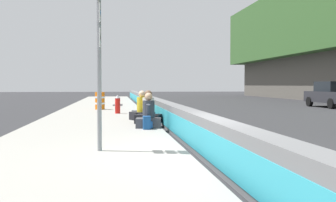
# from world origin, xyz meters

# --- Properties ---
(ground_plane) EXTENTS (160.00, 160.00, 0.00)m
(ground_plane) POSITION_xyz_m (0.00, 0.00, 0.00)
(ground_plane) COLOR #2B2B2D
(ground_plane) RESTS_ON ground
(sidewalk_strip) EXTENTS (80.00, 4.40, 0.14)m
(sidewalk_strip) POSITION_xyz_m (0.00, 2.65, 0.07)
(sidewalk_strip) COLOR gray
(sidewalk_strip) RESTS_ON ground_plane
(jersey_barrier) EXTENTS (76.00, 0.45, 0.85)m
(jersey_barrier) POSITION_xyz_m (0.00, 0.00, 0.42)
(jersey_barrier) COLOR slate
(jersey_barrier) RESTS_ON ground_plane
(route_sign_post) EXTENTS (0.44, 0.09, 3.60)m
(route_sign_post) POSITION_xyz_m (0.69, 2.21, 2.23)
(route_sign_post) COLOR gray
(route_sign_post) RESTS_ON sidewalk_strip
(fire_hydrant) EXTENTS (0.26, 0.46, 0.88)m
(fire_hydrant) POSITION_xyz_m (11.66, 1.77, 0.59)
(fire_hydrant) COLOR red
(fire_hydrant) RESTS_ON sidewalk_strip
(seated_person_foreground) EXTENTS (0.76, 0.86, 1.10)m
(seated_person_foreground) POSITION_xyz_m (5.13, 0.85, 0.49)
(seated_person_foreground) COLOR #424247
(seated_person_foreground) RESTS_ON sidewalk_strip
(seated_person_middle) EXTENTS (0.94, 1.02, 1.16)m
(seated_person_middle) POSITION_xyz_m (6.57, 0.74, 0.50)
(seated_person_middle) COLOR black
(seated_person_middle) RESTS_ON sidewalk_strip
(seated_person_rear) EXTENTS (0.91, 0.99, 1.13)m
(seated_person_rear) POSITION_xyz_m (7.99, 0.87, 0.49)
(seated_person_rear) COLOR black
(seated_person_rear) RESTS_ON sidewalk_strip
(seated_person_far) EXTENTS (0.82, 0.90, 1.04)m
(seated_person_far) POSITION_xyz_m (9.31, 0.75, 0.47)
(seated_person_far) COLOR #424247
(seated_person_far) RESTS_ON sidewalk_strip
(backpack) EXTENTS (0.32, 0.28, 0.40)m
(backpack) POSITION_xyz_m (4.64, 0.93, 0.33)
(backpack) COLOR navy
(backpack) RESTS_ON sidewalk_strip
(construction_barrel) EXTENTS (0.54, 0.54, 0.95)m
(construction_barrel) POSITION_xyz_m (14.97, 2.71, 0.62)
(construction_barrel) COLOR orange
(construction_barrel) RESTS_ON sidewalk_strip
(parked_car_fourth) EXTENTS (4.50, 1.95, 1.71)m
(parked_car_fourth) POSITION_xyz_m (17.44, -12.25, 0.86)
(parked_car_fourth) COLOR #28282D
(parked_car_fourth) RESTS_ON ground_plane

